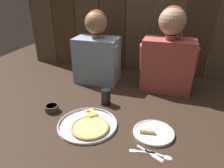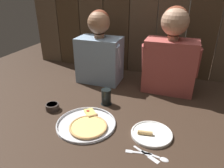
{
  "view_description": "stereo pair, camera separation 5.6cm",
  "coord_description": "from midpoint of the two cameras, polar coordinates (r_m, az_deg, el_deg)",
  "views": [
    {
      "loc": [
        0.31,
        -1.06,
        0.75
      ],
      "look_at": [
        -0.04,
        0.1,
        0.18
      ],
      "focal_mm": 33.51,
      "sensor_mm": 36.0,
      "label": 1
    },
    {
      "loc": [
        0.37,
        -1.04,
        0.75
      ],
      "look_at": [
        -0.04,
        0.1,
        0.18
      ],
      "focal_mm": 33.51,
      "sensor_mm": 36.0,
      "label": 2
    }
  ],
  "objects": [
    {
      "name": "ground_plane",
      "position": [
        1.34,
        1.24,
        -8.97
      ],
      "size": [
        3.2,
        3.2,
        0.0
      ],
      "primitive_type": "plane",
      "color": "#332319"
    },
    {
      "name": "pizza_tray",
      "position": [
        1.26,
        -5.55,
        -10.92
      ],
      "size": [
        0.35,
        0.35,
        0.03
      ],
      "color": "silver",
      "rests_on": "ground"
    },
    {
      "name": "dinner_plate",
      "position": [
        1.21,
        12.05,
        -13.14
      ],
      "size": [
        0.23,
        0.23,
        0.03
      ],
      "color": "white",
      "rests_on": "ground"
    },
    {
      "name": "drinking_glass",
      "position": [
        1.45,
        -0.48,
        -3.54
      ],
      "size": [
        0.08,
        0.08,
        0.11
      ],
      "color": "black",
      "rests_on": "ground"
    },
    {
      "name": "dipping_bowl",
      "position": [
        1.44,
        -14.91,
        -5.96
      ],
      "size": [
        0.09,
        0.09,
        0.04
      ],
      "color": "#3D332D",
      "rests_on": "ground"
    },
    {
      "name": "table_fork",
      "position": [
        1.1,
        8.39,
        -17.95
      ],
      "size": [
        0.13,
        0.04,
        0.01
      ],
      "color": "silver",
      "rests_on": "ground"
    },
    {
      "name": "table_knife",
      "position": [
        1.1,
        10.8,
        -18.31
      ],
      "size": [
        0.15,
        0.09,
        0.01
      ],
      "color": "silver",
      "rests_on": "ground"
    },
    {
      "name": "table_spoon",
      "position": [
        1.1,
        14.39,
        -18.87
      ],
      "size": [
        0.14,
        0.04,
        0.01
      ],
      "color": "silver",
      "rests_on": "ground"
    },
    {
      "name": "diner_left",
      "position": [
        1.74,
        -2.51,
        8.89
      ],
      "size": [
        0.39,
        0.23,
        0.59
      ],
      "color": "#849EB7",
      "rests_on": "ground"
    },
    {
      "name": "diner_right",
      "position": [
        1.61,
        16.76,
        7.76
      ],
      "size": [
        0.41,
        0.21,
        0.63
      ],
      "color": "#AD4C47",
      "rests_on": "ground"
    }
  ]
}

